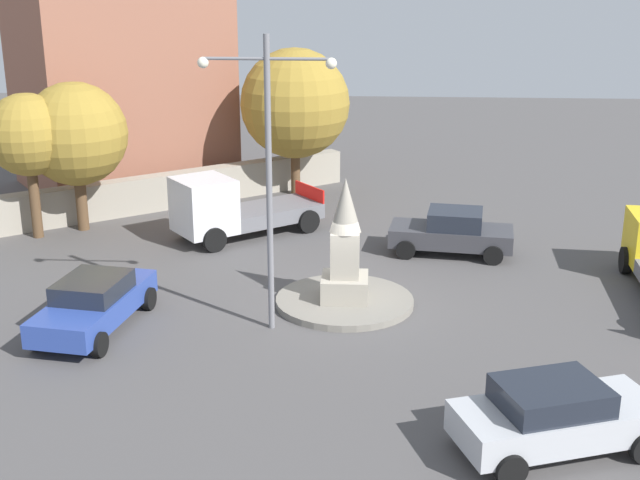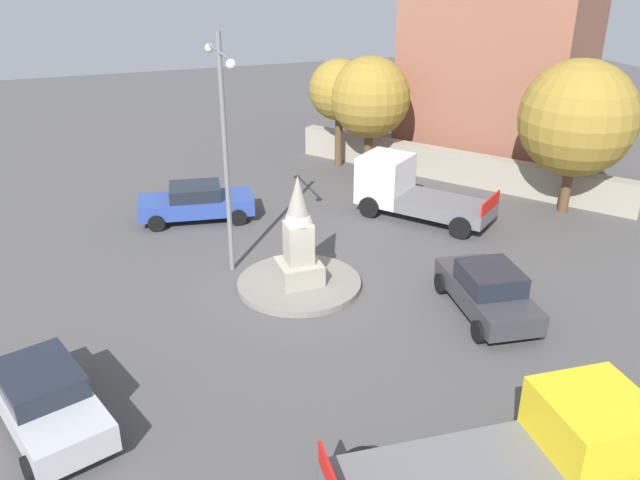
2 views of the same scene
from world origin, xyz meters
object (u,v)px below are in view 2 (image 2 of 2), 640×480
object	(u,v)px
monument	(299,238)
car_dark_grey_parked_left	(488,290)
streetlamp	(224,135)
corner_building	(500,51)
truck_yellow_waiting	(533,453)
car_blue_far_side	(196,202)
car_silver_approaching	(45,399)
truck_white_near_island	(408,190)
tree_far_corner	(578,118)
tree_mid_cluster	(370,97)
tree_near_wall	(339,90)

from	to	relation	value
monument	car_dark_grey_parked_left	size ratio (longest dim) A/B	0.83
streetlamp	corner_building	xyz separation A→B (m)	(8.22, -15.24, 0.59)
car_dark_grey_parked_left	truck_yellow_waiting	bearing A→B (deg)	154.41
car_dark_grey_parked_left	corner_building	distance (m)	16.75
car_blue_far_side	car_silver_approaching	distance (m)	12.24
truck_yellow_waiting	monument	bearing A→B (deg)	9.94
monument	car_blue_far_side	bearing A→B (deg)	17.73
monument	truck_white_near_island	size ratio (longest dim) A/B	0.66
monument	car_silver_approaching	world-z (taller)	monument
streetlamp	truck_yellow_waiting	world-z (taller)	streetlamp
monument	truck_white_near_island	xyz separation A→B (m)	(4.26, -5.90, -0.62)
monument	car_blue_far_side	distance (m)	6.98
streetlamp	tree_far_corner	xyz separation A→B (m)	(0.61, -13.84, -0.80)
streetlamp	tree_mid_cluster	bearing A→B (deg)	-46.46
monument	corner_building	xyz separation A→B (m)	(10.11, -13.49, 3.52)
car_silver_approaching	car_blue_far_side	bearing A→B (deg)	-25.58
truck_white_near_island	corner_building	size ratio (longest dim) A/B	0.52
truck_white_near_island	car_dark_grey_parked_left	bearing A→B (deg)	171.10
car_dark_grey_parked_left	truck_white_near_island	bearing A→B (deg)	-8.90
streetlamp	car_blue_far_side	xyz separation A→B (m)	(4.69, 0.36, -3.89)
corner_building	truck_white_near_island	bearing A→B (deg)	127.64
car_blue_far_side	tree_near_wall	bearing A→B (deg)	-59.38
tree_near_wall	monument	bearing A→B (deg)	153.28
truck_white_near_island	tree_far_corner	distance (m)	7.01
car_dark_grey_parked_left	tree_far_corner	world-z (taller)	tree_far_corner
car_silver_approaching	corner_building	size ratio (longest dim) A/B	0.43
corner_building	car_dark_grey_parked_left	bearing A→B (deg)	146.98
car_blue_far_side	tree_near_wall	size ratio (longest dim) A/B	0.90
car_dark_grey_parked_left	truck_yellow_waiting	xyz separation A→B (m)	(-6.26, 3.00, 0.18)
car_silver_approaching	truck_yellow_waiting	bearing A→B (deg)	-119.93
monument	tree_far_corner	bearing A→B (deg)	-78.31
car_dark_grey_parked_left	truck_white_near_island	size ratio (longest dim) A/B	0.79
monument	tree_far_corner	distance (m)	12.53
truck_yellow_waiting	tree_far_corner	distance (m)	16.28
tree_mid_cluster	truck_yellow_waiting	bearing A→B (deg)	165.89
streetlamp	corner_building	bearing A→B (deg)	-61.66
streetlamp	car_blue_far_side	distance (m)	6.10
car_silver_approaching	truck_yellow_waiting	xyz separation A→B (m)	(-5.23, -9.09, 0.17)
car_silver_approaching	tree_far_corner	world-z (taller)	tree_far_corner
car_silver_approaching	tree_near_wall	size ratio (longest dim) A/B	0.87
car_dark_grey_parked_left	car_blue_far_side	size ratio (longest dim) A/B	0.92
streetlamp	truck_yellow_waiting	bearing A→B (deg)	-163.43
car_dark_grey_parked_left	corner_building	xyz separation A→B (m)	(13.54, -8.80, 4.46)
car_dark_grey_parked_left	car_silver_approaching	world-z (taller)	car_dark_grey_parked_left
tree_near_wall	car_blue_far_side	bearing A→B (deg)	120.62
truck_white_near_island	truck_yellow_waiting	size ratio (longest dim) A/B	0.82
tree_near_wall	truck_yellow_waiting	bearing A→B (deg)	169.36
streetlamp	truck_white_near_island	xyz separation A→B (m)	(2.36, -7.65, -3.56)
tree_near_wall	streetlamp	bearing A→B (deg)	141.50
tree_far_corner	streetlamp	bearing A→B (deg)	92.51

